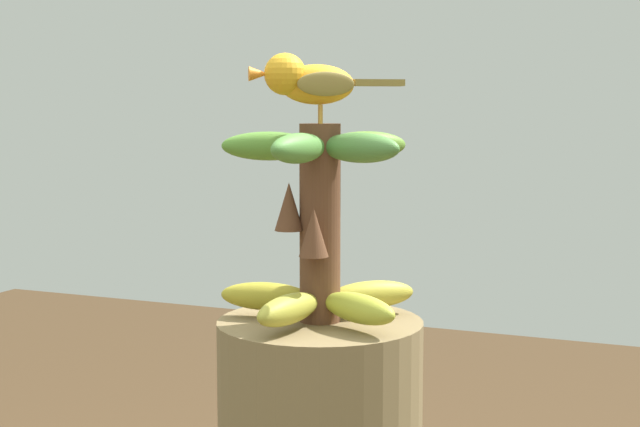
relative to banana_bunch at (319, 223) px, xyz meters
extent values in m
cylinder|color=brown|center=(0.00, 0.00, 0.00)|extent=(0.05, 0.05, 0.25)
ellipsoid|color=#A8AE34|center=(-0.03, -0.06, -0.10)|extent=(0.09, 0.12, 0.04)
ellipsoid|color=gold|center=(0.05, -0.05, -0.10)|extent=(0.11, 0.11, 0.04)
ellipsoid|color=gold|center=(0.07, 0.03, -0.10)|extent=(0.12, 0.09, 0.04)
ellipsoid|color=#AC9F29|center=(-0.01, 0.07, -0.10)|extent=(0.05, 0.12, 0.04)
ellipsoid|color=#A9A436|center=(-0.07, 0.01, -0.10)|extent=(0.12, 0.05, 0.04)
ellipsoid|color=#4F8A3B|center=(-0.06, 0.00, 0.10)|extent=(0.12, 0.04, 0.04)
ellipsoid|color=#4A7E39|center=(-0.02, -0.06, 0.10)|extent=(0.08, 0.12, 0.04)
ellipsoid|color=#59872C|center=(0.05, -0.04, 0.10)|extent=(0.12, 0.10, 0.04)
ellipsoid|color=#4B892D|center=(0.06, 0.03, 0.10)|extent=(0.12, 0.09, 0.04)
ellipsoid|color=#548D30|center=(-0.01, 0.06, 0.10)|extent=(0.06, 0.12, 0.04)
cone|color=brown|center=(-0.04, -0.01, -0.01)|extent=(0.04, 0.04, 0.06)
cone|color=brown|center=(-0.02, 0.03, 0.02)|extent=(0.04, 0.04, 0.06)
cylinder|color=#C68933|center=(0.00, 0.00, 0.13)|extent=(0.01, 0.01, 0.02)
cylinder|color=#C68933|center=(-0.02, -0.01, 0.13)|extent=(0.00, 0.01, 0.02)
ellipsoid|color=orange|center=(-0.01, 0.00, 0.17)|extent=(0.09, 0.10, 0.05)
ellipsoid|color=olive|center=(0.01, 0.01, 0.17)|extent=(0.04, 0.06, 0.03)
ellipsoid|color=olive|center=(-0.02, -0.02, 0.17)|extent=(0.04, 0.06, 0.03)
cube|color=olive|center=(0.03, -0.07, 0.17)|extent=(0.05, 0.07, 0.01)
sphere|color=gold|center=(-0.03, 0.03, 0.18)|extent=(0.05, 0.05, 0.05)
sphere|color=black|center=(-0.05, 0.03, 0.19)|extent=(0.01, 0.01, 0.01)
cone|color=orange|center=(-0.05, 0.06, 0.18)|extent=(0.03, 0.03, 0.02)
camera|label=1|loc=(-1.04, -0.43, 0.14)|focal=51.17mm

